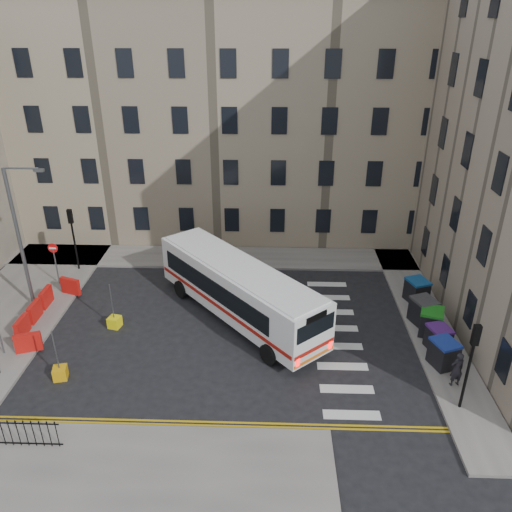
# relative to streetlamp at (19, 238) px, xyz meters

# --- Properties ---
(ground) EXTENTS (120.00, 120.00, 0.00)m
(ground) POSITION_rel_streetlamp_xyz_m (13.00, -2.00, -4.34)
(ground) COLOR black
(ground) RESTS_ON ground
(pavement_north) EXTENTS (36.00, 3.20, 0.15)m
(pavement_north) POSITION_rel_streetlamp_xyz_m (7.00, 6.60, -4.26)
(pavement_north) COLOR slate
(pavement_north) RESTS_ON ground
(pavement_east) EXTENTS (2.40, 26.00, 0.15)m
(pavement_east) POSITION_rel_streetlamp_xyz_m (22.00, 2.00, -4.26)
(pavement_east) COLOR slate
(pavement_east) RESTS_ON ground
(pavement_west) EXTENTS (6.00, 22.00, 0.15)m
(pavement_west) POSITION_rel_streetlamp_xyz_m (-1.00, -1.00, -4.26)
(pavement_west) COLOR slate
(pavement_west) RESTS_ON ground
(pavement_sw) EXTENTS (20.00, 6.00, 0.15)m
(pavement_sw) POSITION_rel_streetlamp_xyz_m (6.00, -12.00, -4.26)
(pavement_sw) COLOR slate
(pavement_sw) RESTS_ON ground
(terrace_north) EXTENTS (38.30, 10.80, 17.20)m
(terrace_north) POSITION_rel_streetlamp_xyz_m (6.00, 13.50, 4.28)
(terrace_north) COLOR gray
(terrace_north) RESTS_ON ground
(traffic_light_east) EXTENTS (0.28, 0.22, 4.10)m
(traffic_light_east) POSITION_rel_streetlamp_xyz_m (21.60, -7.50, -1.47)
(traffic_light_east) COLOR black
(traffic_light_east) RESTS_ON pavement_east
(traffic_light_nw) EXTENTS (0.28, 0.22, 4.10)m
(traffic_light_nw) POSITION_rel_streetlamp_xyz_m (1.00, 4.50, -1.47)
(traffic_light_nw) COLOR black
(traffic_light_nw) RESTS_ON pavement_west
(streetlamp) EXTENTS (0.50, 0.22, 8.14)m
(streetlamp) POSITION_rel_streetlamp_xyz_m (0.00, 0.00, 0.00)
(streetlamp) COLOR #595B5E
(streetlamp) RESTS_ON pavement_west
(no_entry_north) EXTENTS (0.60, 0.08, 3.00)m
(no_entry_north) POSITION_rel_streetlamp_xyz_m (0.50, 2.50, -2.26)
(no_entry_north) COLOR #595B5E
(no_entry_north) RESTS_ON pavement_west
(roadworks_barriers) EXTENTS (1.66, 6.26, 1.00)m
(roadworks_barriers) POSITION_rel_streetlamp_xyz_m (1.16, -1.50, -3.69)
(roadworks_barriers) COLOR red
(roadworks_barriers) RESTS_ON pavement_west
(bus) EXTENTS (9.58, 10.50, 3.16)m
(bus) POSITION_rel_streetlamp_xyz_m (11.78, -0.71, -2.51)
(bus) COLOR white
(bus) RESTS_ON ground
(wheelie_bin_a) EXTENTS (1.40, 1.50, 1.33)m
(wheelie_bin_a) POSITION_rel_streetlamp_xyz_m (21.67, -4.71, -3.52)
(wheelie_bin_a) COLOR black
(wheelie_bin_a) RESTS_ON pavement_east
(wheelie_bin_b) EXTENTS (1.26, 1.36, 1.24)m
(wheelie_bin_b) POSITION_rel_streetlamp_xyz_m (21.80, -3.42, -3.56)
(wheelie_bin_b) COLOR black
(wheelie_bin_b) RESTS_ON pavement_east
(wheelie_bin_c) EXTENTS (1.46, 1.56, 1.41)m
(wheelie_bin_c) POSITION_rel_streetlamp_xyz_m (21.79, -2.10, -3.48)
(wheelie_bin_c) COLOR black
(wheelie_bin_c) RESTS_ON pavement_east
(wheelie_bin_d) EXTENTS (1.50, 1.60, 1.41)m
(wheelie_bin_d) POSITION_rel_streetlamp_xyz_m (21.68, -1.07, -3.47)
(wheelie_bin_d) COLOR black
(wheelie_bin_d) RESTS_ON pavement_east
(wheelie_bin_e) EXTENTS (1.42, 1.52, 1.35)m
(wheelie_bin_e) POSITION_rel_streetlamp_xyz_m (21.91, 1.16, -3.51)
(wheelie_bin_e) COLOR black
(wheelie_bin_e) RESTS_ON pavement_east
(pedestrian) EXTENTS (0.70, 0.54, 1.71)m
(pedestrian) POSITION_rel_streetlamp_xyz_m (21.80, -6.10, -3.33)
(pedestrian) COLOR black
(pedestrian) RESTS_ON pavement_east
(bollard_yellow) EXTENTS (0.73, 0.73, 0.60)m
(bollard_yellow) POSITION_rel_streetlamp_xyz_m (5.22, -1.86, -4.04)
(bollard_yellow) COLOR yellow
(bollard_yellow) RESTS_ON ground
(bollard_chevron) EXTENTS (0.72, 0.72, 0.60)m
(bollard_chevron) POSITION_rel_streetlamp_xyz_m (3.93, -6.09, -4.04)
(bollard_chevron) COLOR #DB9B0C
(bollard_chevron) RESTS_ON ground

